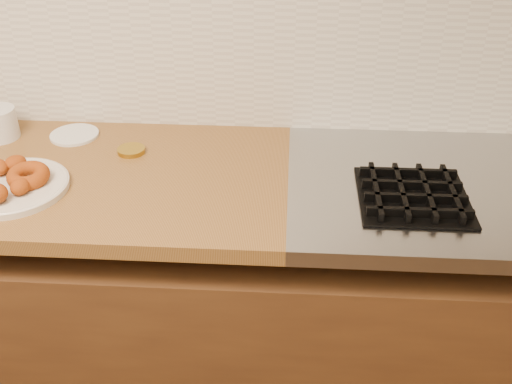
% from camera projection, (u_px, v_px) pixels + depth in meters
% --- Properties ---
extents(base_cabinet, '(3.60, 0.60, 0.77)m').
position_uv_depth(base_cabinet, '(119.00, 317.00, 1.82)').
color(base_cabinet, '#523117').
rests_on(base_cabinet, floor).
extents(backsplash, '(3.60, 0.02, 0.60)m').
position_uv_depth(backsplash, '(111.00, 22.00, 1.64)').
color(backsplash, beige).
rests_on(backsplash, wall_back).
extents(donut_plate, '(0.27, 0.27, 0.02)m').
position_uv_depth(donut_plate, '(12.00, 187.00, 1.46)').
color(donut_plate, beige).
rests_on(donut_plate, butcher_block).
extents(ring_donut, '(0.12, 0.12, 0.05)m').
position_uv_depth(ring_donut, '(28.00, 175.00, 1.46)').
color(ring_donut, '#904214').
rests_on(ring_donut, donut_plate).
extents(tub_lid, '(0.16, 0.16, 0.01)m').
position_uv_depth(tub_lid, '(74.00, 135.00, 1.71)').
color(tub_lid, silver).
rests_on(tub_lid, butcher_block).
extents(brass_jar_lid, '(0.09, 0.09, 0.01)m').
position_uv_depth(brass_jar_lid, '(131.00, 150.00, 1.63)').
color(brass_jar_lid, '#A38326').
rests_on(brass_jar_lid, butcher_block).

